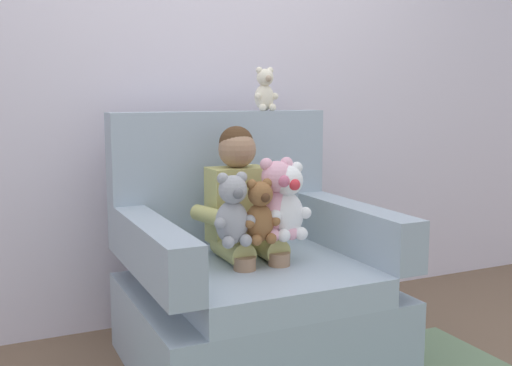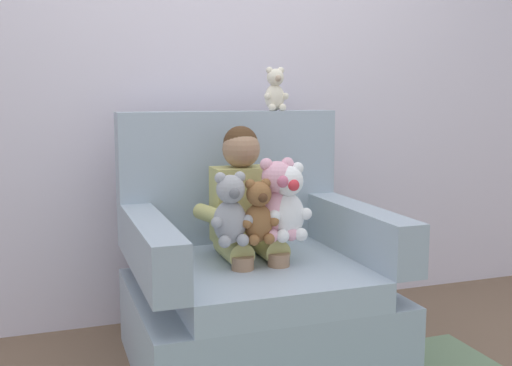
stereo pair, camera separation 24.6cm
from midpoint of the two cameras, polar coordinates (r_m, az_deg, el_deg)
The scene contains 9 objects.
ground_plane at distance 2.84m, azimuth -2.61°, elevation -16.56°, with size 8.00×8.00×0.00m, color brown.
back_wall at distance 3.28m, azimuth -7.79°, elevation 10.08°, with size 6.00×0.10×2.60m, color silver.
armchair at distance 2.76m, azimuth -3.07°, elevation -9.66°, with size 1.08×0.97×1.11m.
seated_child at distance 2.69m, azimuth -3.81°, elevation -2.57°, with size 0.45×0.39×0.82m.
plush_pink at distance 2.58m, azimuth -0.78°, elevation -1.72°, with size 0.21×0.17×0.35m.
plush_white at distance 2.57m, azimuth 0.23°, elevation -1.93°, with size 0.19×0.16×0.33m.
plush_brown at distance 2.51m, azimuth -2.42°, elevation -2.85°, with size 0.16×0.13×0.27m.
plush_grey at distance 2.47m, azimuth -5.05°, elevation -2.69°, with size 0.18×0.15×0.30m.
plush_cream_on_backrest at distance 3.05m, azimuth -1.51°, elevation 8.65°, with size 0.13×0.10×0.22m.
Camera 1 is at (-1.09, -2.34, 1.20)m, focal length 42.74 mm.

